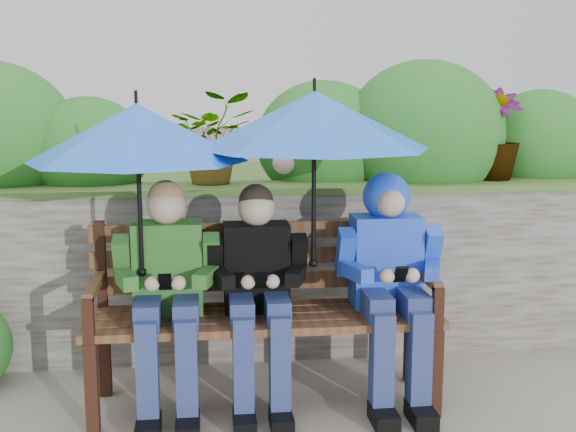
{
  "coord_description": "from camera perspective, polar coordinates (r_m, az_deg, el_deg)",
  "views": [
    {
      "loc": [
        -0.41,
        -3.5,
        1.57
      ],
      "look_at": [
        0.0,
        0.1,
        0.95
      ],
      "focal_mm": 45.0,
      "sensor_mm": 36.0,
      "label": 1
    }
  ],
  "objects": [
    {
      "name": "ground",
      "position": [
        3.86,
        0.17,
        -14.31
      ],
      "size": [
        60.0,
        60.0,
        0.0
      ],
      "primitive_type": "plane",
      "color": "slate",
      "rests_on": "ground"
    },
    {
      "name": "garden_backdrop",
      "position": [
        5.19,
        -3.38,
        -0.67
      ],
      "size": [
        8.0,
        2.87,
        1.85
      ],
      "color": "#554F47",
      "rests_on": "ground"
    },
    {
      "name": "park_bench",
      "position": [
        3.69,
        -2.0,
        -6.69
      ],
      "size": [
        1.76,
        0.51,
        0.93
      ],
      "color": "black",
      "rests_on": "ground"
    },
    {
      "name": "boy_left",
      "position": [
        3.58,
        -9.5,
        -5.44
      ],
      "size": [
        0.51,
        0.59,
        1.15
      ],
      "color": "#2A6115",
      "rests_on": "ground"
    },
    {
      "name": "boy_middle",
      "position": [
        3.59,
        -2.39,
        -5.45
      ],
      "size": [
        0.49,
        0.57,
        1.12
      ],
      "color": "black",
      "rests_on": "ground"
    },
    {
      "name": "boy_right",
      "position": [
        3.68,
        8.06,
        -4.1
      ],
      "size": [
        0.52,
        0.64,
        1.17
      ],
      "color": "blue",
      "rests_on": "ground"
    },
    {
      "name": "umbrella_left",
      "position": [
        3.45,
        -11.83,
        6.44
      ],
      "size": [
        1.04,
        1.04,
        0.89
      ],
      "color": "blue",
      "rests_on": "ground"
    },
    {
      "name": "umbrella_right",
      "position": [
        3.48,
        2.09,
        7.57
      ],
      "size": [
        1.14,
        1.14,
        0.92
      ],
      "color": "blue",
      "rests_on": "ground"
    }
  ]
}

